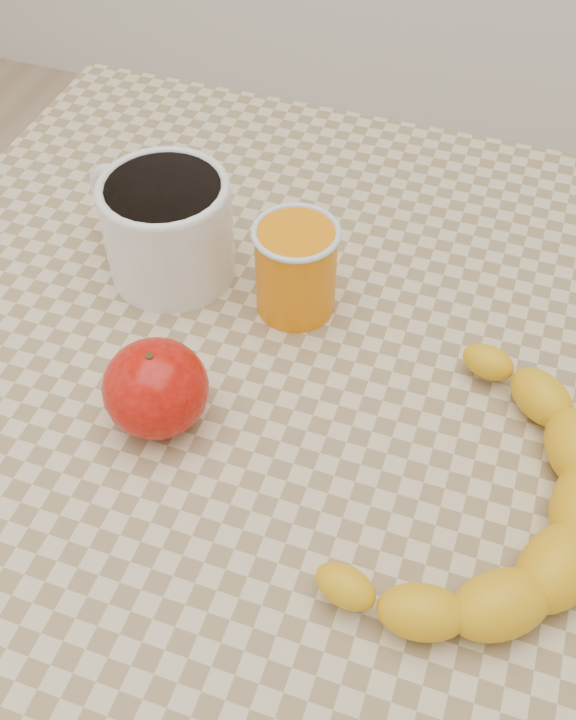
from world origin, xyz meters
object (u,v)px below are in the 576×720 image
(orange_juice_glass, at_px, (296,268))
(table, at_px, (288,435))
(apple, at_px, (156,388))
(banana, at_px, (481,496))
(coffee_mug, at_px, (165,224))

(orange_juice_glass, bearing_deg, table, -75.55)
(apple, bearing_deg, banana, -1.13)
(coffee_mug, height_order, apple, coffee_mug)
(coffee_mug, distance_m, banana, 0.36)
(table, relative_size, orange_juice_glass, 9.09)
(table, bearing_deg, coffee_mug, 148.86)
(apple, bearing_deg, table, 42.45)
(table, relative_size, coffee_mug, 4.58)
(coffee_mug, xyz_separation_m, apple, (0.07, -0.16, -0.02))
(table, xyz_separation_m, apple, (-0.08, -0.07, 0.12))
(orange_juice_glass, bearing_deg, banana, -39.71)
(coffee_mug, bearing_deg, orange_juice_glass, -3.73)
(coffee_mug, relative_size, apple, 1.71)
(coffee_mug, bearing_deg, apple, -68.17)
(orange_juice_glass, relative_size, banana, 0.24)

